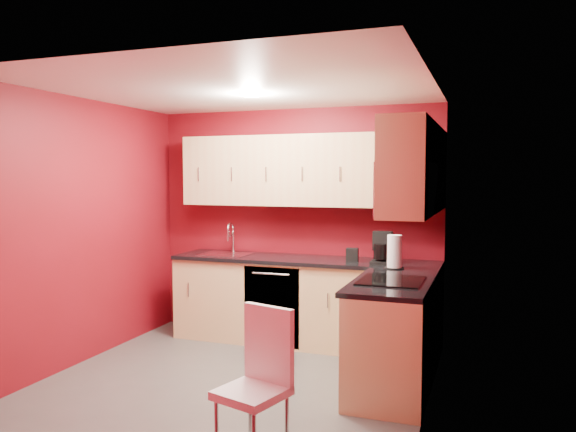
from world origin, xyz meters
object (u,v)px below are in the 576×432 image
Objects in this scene: napkin_holder at (352,255)px; dining_chair at (252,385)px; paper_towel at (394,252)px; microwave at (407,189)px; coffee_maker at (381,248)px; sink at (226,251)px.

napkin_holder is 2.43m from dining_chair.
microwave is at bearing -73.34° from paper_towel.
microwave is 0.90m from paper_towel.
microwave is 2.44× the size of coffee_maker.
dining_chair is at bearing -91.71° from napkin_holder.
napkin_holder is at bearing 166.26° from coffee_maker.
dining_chair is (1.35, -2.40, -0.48)m from sink.
microwave is 1.98m from dining_chair.
napkin_holder is 0.14× the size of dining_chair.
coffee_maker is 0.33× the size of dining_chair.
sink is 1.67× the size of coffee_maker.
sink is at bearing 176.90° from coffee_maker.
dining_chair is at bearing -60.64° from sink.
coffee_maker reaches higher than dining_chair.
microwave is at bearing -25.60° from sink.
sink reaches higher than paper_towel.
sink reaches higher than coffee_maker.
dining_chair is (-0.07, -2.37, -0.51)m from napkin_holder.
sink is at bearing 169.47° from paper_towel.
microwave is at bearing -67.63° from coffee_maker.
paper_towel is at bearing 106.66° from microwave.
microwave is at bearing -55.45° from napkin_holder.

